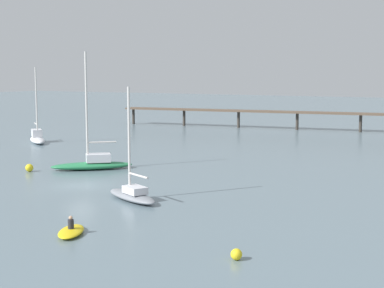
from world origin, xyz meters
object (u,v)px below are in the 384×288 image
at_px(sailboat_green, 93,162).
at_px(sailboat_white, 37,137).
at_px(pier, 383,108).
at_px(dinghy_yellow, 71,231).
at_px(mooring_buoy_near, 236,254).
at_px(mooring_buoy_mid, 29,168).
at_px(sailboat_gray, 132,193).

bearing_deg(sailboat_green, sailboat_white, 146.55).
bearing_deg(pier, dinghy_yellow, -93.43).
distance_m(mooring_buoy_near, mooring_buoy_mid, 32.71).
height_order(sailboat_gray, dinghy_yellow, sailboat_gray).
distance_m(pier, sailboat_green, 54.52).
relative_size(sailboat_white, mooring_buoy_mid, 13.51).
height_order(pier, sailboat_white, sailboat_white).
distance_m(sailboat_white, dinghy_yellow, 48.37).
distance_m(sailboat_gray, mooring_buoy_near, 15.74).
bearing_deg(sailboat_gray, mooring_buoy_mid, 160.87).
bearing_deg(sailboat_green, pier, 70.52).
distance_m(sailboat_white, mooring_buoy_near, 56.36).
height_order(pier, dinghy_yellow, pier).
relative_size(pier, mooring_buoy_mid, 83.43).
height_order(sailboat_white, dinghy_yellow, sailboat_white).
distance_m(dinghy_yellow, mooring_buoy_mid, 23.90).
relative_size(sailboat_gray, sailboat_green, 0.74).
bearing_deg(sailboat_green, mooring_buoy_mid, -137.55).
bearing_deg(sailboat_white, sailboat_green, -33.45).
height_order(mooring_buoy_near, mooring_buoy_mid, mooring_buoy_mid).
bearing_deg(mooring_buoy_near, mooring_buoy_mid, 153.36).
bearing_deg(dinghy_yellow, sailboat_gray, 102.89).
bearing_deg(mooring_buoy_mid, pier, 67.73).
bearing_deg(mooring_buoy_near, sailboat_gray, 145.10).
height_order(sailboat_green, mooring_buoy_mid, sailboat_green).
relative_size(sailboat_white, mooring_buoy_near, 17.11).
bearing_deg(mooring_buoy_mid, dinghy_yellow, -39.30).
height_order(sailboat_white, mooring_buoy_near, sailboat_white).
relative_size(pier, sailboat_green, 5.49).
bearing_deg(sailboat_green, dinghy_yellow, -54.25).
xyz_separation_m(sailboat_white, sailboat_green, (21.16, -13.97, -0.06)).
height_order(sailboat_gray, mooring_buoy_near, sailboat_gray).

